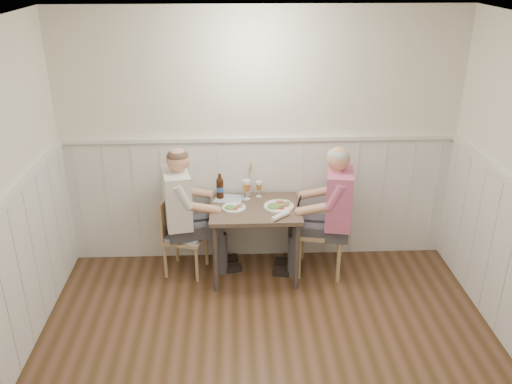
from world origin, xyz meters
TOP-DOWN VIEW (x-y plane):
  - room_shell at (0.00, 0.00)m, footprint 4.04×4.54m
  - wainscot at (0.00, 0.69)m, footprint 4.00×4.49m
  - dining_table at (-0.07, 1.84)m, footprint 0.88×0.70m
  - chair_right at (0.66, 1.86)m, footprint 0.54×0.54m
  - chair_left at (-0.82, 1.93)m, footprint 0.47×0.47m
  - man_in_pink at (0.70, 1.80)m, footprint 0.70×0.50m
  - diner_cream at (-0.78, 1.89)m, footprint 0.69×0.50m
  - plate_man at (0.16, 1.82)m, footprint 0.29×0.29m
  - plate_diner at (-0.28, 1.81)m, footprint 0.23×0.23m
  - beer_glass_a at (-0.02, 2.09)m, footprint 0.07×0.07m
  - beer_glass_b at (-0.14, 2.03)m, footprint 0.08×0.08m
  - beer_bottle at (-0.41, 2.07)m, footprint 0.07×0.07m
  - rolled_napkin at (0.16, 1.59)m, footprint 0.20×0.19m
  - grass_vase at (-0.12, 2.13)m, footprint 0.04×0.04m
  - gingham_mat at (-0.32, 2.04)m, footprint 0.32×0.28m

SIDE VIEW (x-z plane):
  - chair_left at x=-0.82m, z-range 0.03..0.85m
  - chair_right at x=0.66m, z-range 0.04..1.01m
  - diner_cream at x=-0.78m, z-range -0.11..1.26m
  - man_in_pink at x=0.70m, z-range -0.11..1.28m
  - dining_table at x=-0.07m, z-range 0.27..1.02m
  - wainscot at x=0.00m, z-range 0.02..1.36m
  - gingham_mat at x=-0.32m, z-range 0.75..0.76m
  - plate_diner at x=-0.28m, z-range 0.74..0.80m
  - plate_man at x=0.16m, z-range 0.74..0.81m
  - rolled_napkin at x=0.16m, z-range 0.75..0.80m
  - beer_glass_a at x=-0.02m, z-range 0.78..0.94m
  - beer_bottle at x=-0.41m, z-range 0.74..1.00m
  - beer_glass_b at x=-0.14m, z-range 0.79..0.99m
  - grass_vase at x=-0.12m, z-range 0.73..1.12m
  - room_shell at x=0.00m, z-range 0.22..2.82m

